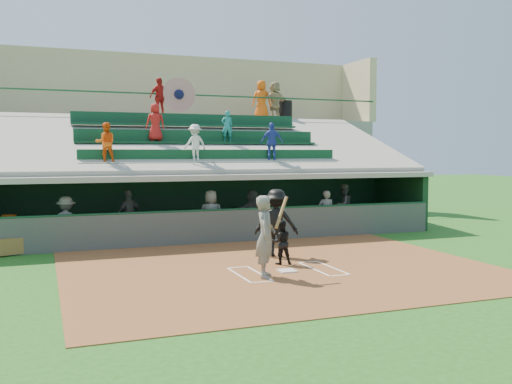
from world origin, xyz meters
name	(u,v)px	position (x,y,z in m)	size (l,w,h in m)	color
ground	(287,272)	(0.00, 0.00, 0.00)	(100.00, 100.00, 0.00)	#1E5417
dirt_slab	(279,268)	(0.00, 0.50, 0.01)	(11.00, 9.00, 0.02)	brown
home_plate	(287,271)	(0.00, 0.00, 0.04)	(0.43, 0.43, 0.03)	silver
batters_box_chalk	(287,271)	(0.00, 0.00, 0.02)	(2.65, 1.85, 0.01)	white
dugout_floor	(213,235)	(0.00, 6.75, 0.02)	(16.00, 3.50, 0.04)	gray
concourse_slab	(172,168)	(0.00, 13.50, 2.30)	(20.00, 3.00, 4.60)	gray
grandstand	(187,171)	(-0.01, 10.51, 2.26)	(20.40, 10.40, 7.80)	#474C47
batter_at_plate	(266,236)	(-0.76, -0.44, 1.02)	(0.99, 0.85, 1.99)	#585A55
catcher	(281,242)	(0.21, 0.90, 0.62)	(0.58, 0.45, 1.19)	black
home_umpire	(276,223)	(0.57, 2.08, 1.00)	(1.26, 0.73, 1.95)	black
dugout_bench	(208,224)	(0.17, 7.90, 0.28)	(15.86, 0.48, 0.48)	olive
white_table	(8,239)	(-6.80, 5.86, 0.36)	(0.73, 0.55, 0.64)	silver
water_cooler	(9,222)	(-6.76, 5.82, 0.90)	(0.44, 0.44, 0.44)	#EB550D
dugout_player_a	(66,222)	(-5.10, 5.64, 0.85)	(1.04, 0.60, 1.62)	#5A5C57
dugout_player_b	(129,214)	(-2.96, 6.92, 0.88)	(0.99, 0.41, 1.69)	#5C5E58
dugout_player_c	(211,215)	(-0.39, 5.55, 0.90)	(0.84, 0.55, 1.72)	#555853
dugout_player_d	(252,211)	(1.61, 6.92, 0.84)	(1.49, 0.48, 1.61)	#565954
dugout_player_e	(326,212)	(3.93, 5.39, 0.85)	(0.59, 0.39, 1.61)	#595C57
dugout_player_f	(343,206)	(5.45, 6.82, 0.91)	(0.84, 0.66, 1.73)	#5B5D58
trash_bin	(285,111)	(5.59, 12.94, 5.09)	(0.65, 0.65, 0.98)	black
concourse_staff_a	(160,97)	(-0.84, 12.03, 5.46)	(1.00, 0.42, 1.71)	#AC1713
concourse_staff_b	(262,100)	(4.09, 12.36, 5.53)	(0.91, 0.59, 1.85)	#DB4F0C
concourse_staff_c	(275,101)	(4.80, 12.44, 5.52)	(1.71, 0.55, 1.85)	tan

